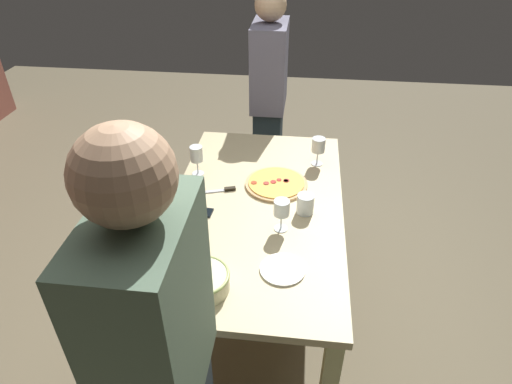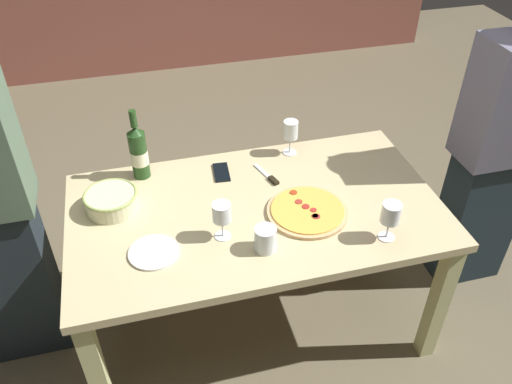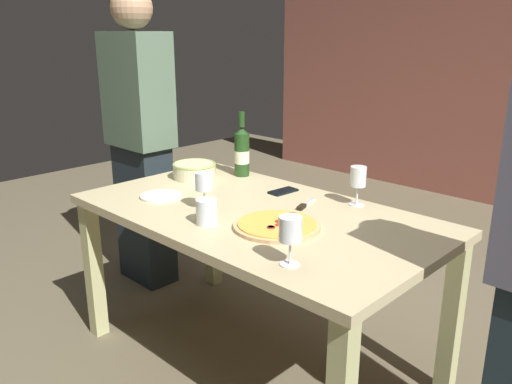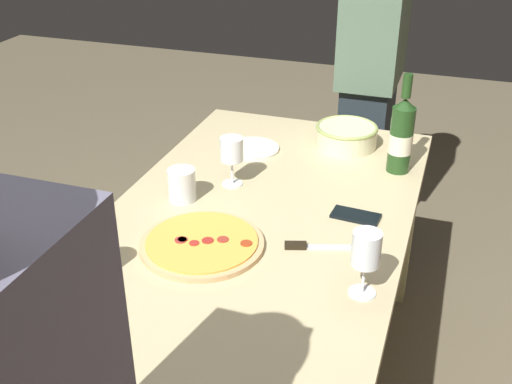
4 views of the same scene
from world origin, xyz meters
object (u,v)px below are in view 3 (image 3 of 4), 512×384
at_px(serving_bowl, 194,170).
at_px(person_guest_left, 140,140).
at_px(wine_glass_by_bottle, 290,232).
at_px(dining_table, 256,231).
at_px(wine_glass_far_left, 204,183).
at_px(wine_bottle, 242,151).
at_px(wine_glass_near_pizza, 358,179).
at_px(pizza, 277,225).
at_px(pizza_knife, 305,205).
at_px(side_plate, 161,196).
at_px(cell_phone, 283,191).
at_px(cup_amber, 207,212).

xyz_separation_m(serving_bowl, person_guest_left, (-0.49, 0.00, 0.09)).
xyz_separation_m(serving_bowl, wine_glass_by_bottle, (1.06, -0.47, 0.07)).
height_order(dining_table, wine_glass_far_left, wine_glass_far_left).
distance_m(wine_bottle, wine_glass_far_left, 0.58).
height_order(serving_bowl, wine_glass_near_pizza, wine_glass_near_pizza).
height_order(pizza, person_guest_left, person_guest_left).
relative_size(pizza, pizza_knife, 1.86).
xyz_separation_m(pizza, side_plate, (-0.66, -0.08, -0.01)).
distance_m(wine_glass_near_pizza, wine_glass_by_bottle, 0.71).
relative_size(pizza, cell_phone, 2.41).
relative_size(cell_phone, person_guest_left, 0.08).
height_order(cup_amber, person_guest_left, person_guest_left).
bearing_deg(cup_amber, serving_bowl, 144.55).
xyz_separation_m(dining_table, side_plate, (-0.46, -0.17, 0.10)).
bearing_deg(pizza, cup_amber, -144.63).
distance_m(cup_amber, person_guest_left, 1.14).
height_order(wine_bottle, cup_amber, wine_bottle).
bearing_deg(wine_bottle, wine_glass_far_left, -60.99).
height_order(wine_glass_by_bottle, wine_glass_far_left, wine_glass_by_bottle).
bearing_deg(wine_bottle, person_guest_left, -161.79).
relative_size(serving_bowl, pizza_knife, 1.23).
height_order(cup_amber, pizza_knife, cup_amber).
height_order(wine_glass_near_pizza, cup_amber, wine_glass_near_pizza).
bearing_deg(wine_glass_by_bottle, pizza, 139.14).
bearing_deg(pizza_knife, cell_phone, 156.14).
bearing_deg(wine_glass_near_pizza, cell_phone, -166.87).
relative_size(dining_table, person_guest_left, 0.93).
bearing_deg(wine_glass_by_bottle, dining_table, 145.74).
relative_size(side_plate, person_guest_left, 0.11).
xyz_separation_m(cell_phone, pizza_knife, (0.21, -0.09, 0.00)).
bearing_deg(pizza, wine_glass_by_bottle, -40.86).
relative_size(wine_glass_far_left, pizza_knife, 0.89).
distance_m(wine_glass_far_left, cup_amber, 0.20).
bearing_deg(cup_amber, side_plate, 168.68).
relative_size(dining_table, cup_amber, 15.39).
xyz_separation_m(side_plate, person_guest_left, (-0.63, 0.32, 0.13)).
height_order(wine_glass_by_bottle, person_guest_left, person_guest_left).
distance_m(wine_glass_far_left, cell_phone, 0.45).
height_order(cell_phone, pizza_knife, pizza_knife).
relative_size(dining_table, cell_phone, 11.11).
height_order(side_plate, person_guest_left, person_guest_left).
height_order(pizza, wine_bottle, wine_bottle).
bearing_deg(dining_table, serving_bowl, 165.81).
xyz_separation_m(wine_glass_far_left, side_plate, (-0.28, -0.03, -0.11)).
xyz_separation_m(cup_amber, cell_phone, (-0.06, 0.54, -0.05)).
xyz_separation_m(wine_bottle, cup_amber, (0.43, -0.62, -0.08)).
distance_m(wine_glass_near_pizza, cell_phone, 0.39).
height_order(dining_table, wine_bottle, wine_bottle).
height_order(wine_glass_far_left, cell_phone, wine_glass_far_left).
xyz_separation_m(wine_bottle, side_plate, (-0.00, -0.53, -0.13)).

